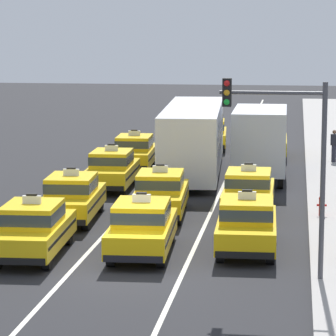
# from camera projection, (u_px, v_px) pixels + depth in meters

# --- Properties ---
(ground_plane) EXTENTS (160.00, 160.00, 0.00)m
(ground_plane) POSITION_uv_depth(u_px,v_px,m) (127.00, 272.00, 26.31)
(ground_plane) COLOR #232326
(lane_stripe_left_center) EXTENTS (0.14, 80.00, 0.01)m
(lane_stripe_left_center) POSITION_uv_depth(u_px,v_px,m) (168.00, 165.00, 46.09)
(lane_stripe_left_center) COLOR silver
(lane_stripe_left_center) RESTS_ON ground
(lane_stripe_center_right) EXTENTS (0.14, 80.00, 0.01)m
(lane_stripe_center_right) POSITION_uv_depth(u_px,v_px,m) (232.00, 166.00, 45.65)
(lane_stripe_center_right) COLOR silver
(lane_stripe_center_right) RESTS_ON ground
(taxi_left_nearest) EXTENTS (2.03, 4.64, 1.96)m
(taxi_left_nearest) POSITION_uv_depth(u_px,v_px,m) (33.00, 228.00, 27.97)
(taxi_left_nearest) COLOR black
(taxi_left_nearest) RESTS_ON ground
(taxi_left_second) EXTENTS (2.07, 4.66, 1.96)m
(taxi_left_second) POSITION_uv_depth(u_px,v_px,m) (72.00, 197.00, 33.01)
(taxi_left_second) COLOR black
(taxi_left_second) RESTS_ON ground
(taxi_left_third) EXTENTS (1.95, 4.61, 1.96)m
(taxi_left_third) POSITION_uv_depth(u_px,v_px,m) (112.00, 169.00, 39.34)
(taxi_left_third) COLOR black
(taxi_left_third) RESTS_ON ground
(taxi_left_fourth) EXTENTS (2.01, 4.64, 1.96)m
(taxi_left_fourth) POSITION_uv_depth(u_px,v_px,m) (135.00, 151.00, 44.56)
(taxi_left_fourth) COLOR black
(taxi_left_fourth) RESTS_ON ground
(taxi_center_nearest) EXTENTS (2.02, 4.64, 1.96)m
(taxi_center_nearest) POSITION_uv_depth(u_px,v_px,m) (142.00, 226.00, 28.21)
(taxi_center_nearest) COLOR black
(taxi_center_nearest) RESTS_ON ground
(taxi_center_second) EXTENTS (2.06, 4.65, 1.96)m
(taxi_center_second) POSITION_uv_depth(u_px,v_px,m) (160.00, 193.00, 33.76)
(taxi_center_second) COLOR black
(taxi_center_second) RESTS_ON ground
(bus_center_third) EXTENTS (3.14, 11.32, 3.22)m
(bus_center_third) POSITION_uv_depth(u_px,v_px,m) (193.00, 136.00, 42.76)
(bus_center_third) COLOR black
(bus_center_third) RESTS_ON ground
(taxi_center_fourth) EXTENTS (2.10, 4.66, 1.96)m
(taxi_center_fourth) POSITION_uv_depth(u_px,v_px,m) (210.00, 133.00, 51.75)
(taxi_center_fourth) COLOR black
(taxi_center_fourth) RESTS_ON ground
(taxi_right_nearest) EXTENTS (1.95, 4.61, 1.96)m
(taxi_right_nearest) POSITION_uv_depth(u_px,v_px,m) (247.00, 223.00, 28.64)
(taxi_right_nearest) COLOR black
(taxi_right_nearest) RESTS_ON ground
(taxi_right_second) EXTENTS (1.84, 4.57, 1.96)m
(taxi_right_second) POSITION_uv_depth(u_px,v_px,m) (248.00, 191.00, 34.04)
(taxi_right_second) COLOR black
(taxi_right_second) RESTS_ON ground
(box_truck_right_third) EXTENTS (2.36, 6.98, 3.27)m
(box_truck_right_third) POSITION_uv_depth(u_px,v_px,m) (260.00, 140.00, 41.71)
(box_truck_right_third) COLOR black
(box_truck_right_third) RESTS_ON ground
(taxi_right_fourth) EXTENTS (1.89, 4.59, 1.96)m
(taxi_right_fourth) POSITION_uv_depth(u_px,v_px,m) (270.00, 141.00, 48.68)
(taxi_right_fourth) COLOR black
(taxi_right_fourth) RESTS_ON ground
(pedestrian_near_crosswalk) EXTENTS (0.36, 0.24, 1.61)m
(pedestrian_near_crosswalk) POSITION_uv_depth(u_px,v_px,m) (334.00, 146.00, 45.98)
(pedestrian_near_crosswalk) COLOR #23232D
(pedestrian_near_crosswalk) RESTS_ON sidewalk_curb
(fire_hydrant) EXTENTS (0.36, 0.22, 0.73)m
(fire_hydrant) POSITION_uv_depth(u_px,v_px,m) (322.00, 205.00, 33.25)
(fire_hydrant) COLOR red
(fire_hydrant) RESTS_ON sidewalk_curb
(traffic_light_pole) EXTENTS (2.87, 0.33, 5.58)m
(traffic_light_pole) POSITION_uv_depth(u_px,v_px,m) (287.00, 144.00, 24.69)
(traffic_light_pole) COLOR #47474C
(traffic_light_pole) RESTS_ON ground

